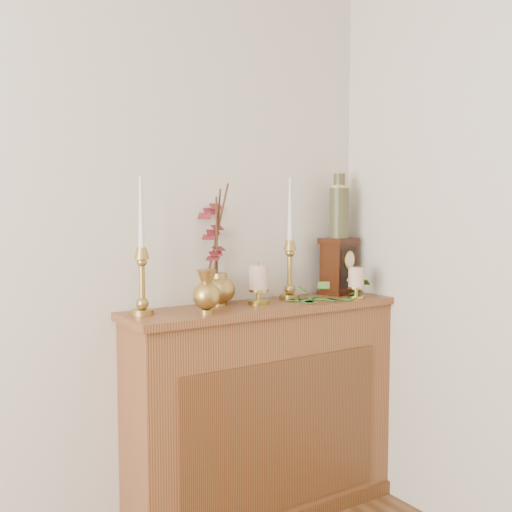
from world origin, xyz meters
TOP-DOWN VIEW (x-y plane):
  - console_shelf at (1.40, 2.10)m, footprint 1.24×0.34m
  - candlestick_left at (0.86, 2.13)m, footprint 0.09×0.09m
  - candlestick_center at (1.57, 2.15)m, footprint 0.09×0.09m
  - bud_vase at (1.07, 2.01)m, footprint 0.11×0.11m
  - ginger_jar at (1.22, 2.21)m, footprint 0.21×0.22m
  - pillar_candle_left at (1.38, 2.11)m, footprint 0.09×0.09m
  - pillar_candle_right at (1.83, 2.00)m, footprint 0.08×0.08m
  - ivy_garland at (1.74, 2.02)m, footprint 0.48×0.21m
  - mantel_clock at (1.87, 2.16)m, footprint 0.21×0.17m
  - ceramic_vase at (1.87, 2.16)m, footprint 0.09×0.09m

SIDE VIEW (x-z plane):
  - console_shelf at x=1.40m, z-range -0.03..0.90m
  - ivy_garland at x=1.74m, z-range 0.90..0.99m
  - pillar_candle_right at x=1.83m, z-range 0.93..1.08m
  - bud_vase at x=1.07m, z-range 0.93..1.10m
  - pillar_candle_left at x=1.38m, z-range 0.93..1.11m
  - mantel_clock at x=1.87m, z-range 0.93..1.19m
  - candlestick_left at x=0.86m, z-range 0.84..1.37m
  - candlestick_center at x=1.57m, z-range 0.84..1.38m
  - ginger_jar at x=1.22m, z-range 0.90..1.41m
  - ceramic_vase at x=1.87m, z-range 1.18..1.48m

